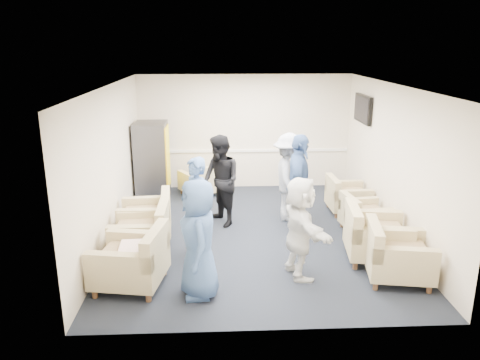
{
  "coord_description": "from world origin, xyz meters",
  "views": [
    {
      "loc": [
        -0.62,
        -7.97,
        3.4
      ],
      "look_at": [
        -0.24,
        0.2,
        0.99
      ],
      "focal_mm": 35.0,
      "sensor_mm": 36.0,
      "label": 1
    }
  ],
  "objects_px": {
    "armchair_left_near": "(134,262)",
    "armchair_right_midfar": "(362,217)",
    "armchair_corner": "(201,182)",
    "person_back_right": "(289,177)",
    "person_front_left": "(199,239)",
    "armchair_right_near": "(394,256)",
    "person_back_left": "(220,181)",
    "vending_machine": "(152,161)",
    "armchair_right_far": "(345,197)",
    "person_front_right": "(300,227)",
    "armchair_right_midnear": "(373,237)",
    "person_mid_right": "(299,185)",
    "armchair_left_far": "(149,219)",
    "armchair_left_mid": "(144,234)",
    "person_mid_left": "(196,208)"
  },
  "relations": [
    {
      "from": "person_mid_right",
      "to": "person_back_right",
      "type": "bearing_deg",
      "value": 18.97
    },
    {
      "from": "armchair_corner",
      "to": "armchair_left_mid",
      "type": "bearing_deg",
      "value": 43.61
    },
    {
      "from": "armchair_right_midfar",
      "to": "armchair_left_near",
      "type": "bearing_deg",
      "value": 107.71
    },
    {
      "from": "person_back_left",
      "to": "person_mid_right",
      "type": "height_order",
      "value": "person_mid_right"
    },
    {
      "from": "armchair_right_near",
      "to": "armchair_corner",
      "type": "relative_size",
      "value": 1.0
    },
    {
      "from": "armchair_left_mid",
      "to": "armchair_corner",
      "type": "height_order",
      "value": "armchair_left_mid"
    },
    {
      "from": "armchair_left_mid",
      "to": "person_back_right",
      "type": "distance_m",
      "value": 3.06
    },
    {
      "from": "armchair_right_midfar",
      "to": "armchair_corner",
      "type": "xyz_separation_m",
      "value": [
        -3.05,
        2.36,
        -0.0
      ]
    },
    {
      "from": "armchair_left_mid",
      "to": "armchair_right_near",
      "type": "bearing_deg",
      "value": 74.92
    },
    {
      "from": "person_mid_right",
      "to": "person_front_right",
      "type": "distance_m",
      "value": 1.66
    },
    {
      "from": "person_back_left",
      "to": "person_back_right",
      "type": "distance_m",
      "value": 1.36
    },
    {
      "from": "armchair_right_midnear",
      "to": "person_back_right",
      "type": "xyz_separation_m",
      "value": [
        -1.1,
        1.85,
        0.49
      ]
    },
    {
      "from": "armchair_right_midfar",
      "to": "person_mid_right",
      "type": "height_order",
      "value": "person_mid_right"
    },
    {
      "from": "armchair_corner",
      "to": "person_mid_right",
      "type": "distance_m",
      "value": 3.03
    },
    {
      "from": "armchair_left_near",
      "to": "vending_machine",
      "type": "distance_m",
      "value": 4.02
    },
    {
      "from": "person_front_right",
      "to": "person_back_right",
      "type": "bearing_deg",
      "value": -15.1
    },
    {
      "from": "armchair_corner",
      "to": "person_back_right",
      "type": "xyz_separation_m",
      "value": [
        1.78,
        -1.61,
        0.56
      ]
    },
    {
      "from": "person_back_left",
      "to": "person_mid_right",
      "type": "relative_size",
      "value": 0.94
    },
    {
      "from": "person_front_left",
      "to": "armchair_right_midnear",
      "type": "bearing_deg",
      "value": 101.62
    },
    {
      "from": "armchair_right_near",
      "to": "armchair_right_midfar",
      "type": "distance_m",
      "value": 1.78
    },
    {
      "from": "armchair_right_near",
      "to": "person_mid_right",
      "type": "bearing_deg",
      "value": 42.01
    },
    {
      "from": "armchair_left_near",
      "to": "armchair_right_midfar",
      "type": "distance_m",
      "value": 4.28
    },
    {
      "from": "armchair_left_mid",
      "to": "person_mid_left",
      "type": "height_order",
      "value": "person_mid_left"
    },
    {
      "from": "person_front_left",
      "to": "person_mid_right",
      "type": "xyz_separation_m",
      "value": [
        1.72,
        2.14,
        0.09
      ]
    },
    {
      "from": "armchair_right_midnear",
      "to": "armchair_corner",
      "type": "relative_size",
      "value": 1.01
    },
    {
      "from": "vending_machine",
      "to": "person_front_left",
      "type": "relative_size",
      "value": 1.03
    },
    {
      "from": "person_front_right",
      "to": "armchair_left_near",
      "type": "bearing_deg",
      "value": 84.51
    },
    {
      "from": "armchair_left_near",
      "to": "armchair_corner",
      "type": "distance_m",
      "value": 4.26
    },
    {
      "from": "vending_machine",
      "to": "person_back_left",
      "type": "bearing_deg",
      "value": -47.43
    },
    {
      "from": "armchair_corner",
      "to": "vending_machine",
      "type": "relative_size",
      "value": 0.61
    },
    {
      "from": "armchair_left_far",
      "to": "armchair_corner",
      "type": "xyz_separation_m",
      "value": [
        0.85,
        2.39,
        -0.05
      ]
    },
    {
      "from": "person_front_left",
      "to": "armchair_right_near",
      "type": "bearing_deg",
      "value": 88.21
    },
    {
      "from": "armchair_right_near",
      "to": "person_front_left",
      "type": "relative_size",
      "value": 0.63
    },
    {
      "from": "armchair_right_midnear",
      "to": "armchair_left_far",
      "type": "bearing_deg",
      "value": 81.22
    },
    {
      "from": "armchair_left_near",
      "to": "person_front_right",
      "type": "bearing_deg",
      "value": 104.88
    },
    {
      "from": "armchair_right_midfar",
      "to": "vending_machine",
      "type": "distance_m",
      "value": 4.67
    },
    {
      "from": "armchair_right_midnear",
      "to": "person_front_left",
      "type": "height_order",
      "value": "person_front_left"
    },
    {
      "from": "armchair_left_near",
      "to": "armchair_right_near",
      "type": "xyz_separation_m",
      "value": [
        3.81,
        0.05,
        -0.01
      ]
    },
    {
      "from": "vending_machine",
      "to": "armchair_left_near",
      "type": "bearing_deg",
      "value": -86.55
    },
    {
      "from": "armchair_left_mid",
      "to": "armchair_corner",
      "type": "distance_m",
      "value": 3.23
    },
    {
      "from": "armchair_right_midfar",
      "to": "person_front_left",
      "type": "bearing_deg",
      "value": 118.21
    },
    {
      "from": "armchair_left_far",
      "to": "armchair_right_near",
      "type": "bearing_deg",
      "value": 60.46
    },
    {
      "from": "armchair_corner",
      "to": "vending_machine",
      "type": "xyz_separation_m",
      "value": [
        -1.06,
        -0.2,
        0.56
      ]
    },
    {
      "from": "vending_machine",
      "to": "armchair_right_far",
      "type": "bearing_deg",
      "value": -14.67
    },
    {
      "from": "armchair_corner",
      "to": "person_back_left",
      "type": "bearing_deg",
      "value": 72.01
    },
    {
      "from": "person_front_left",
      "to": "person_mid_right",
      "type": "bearing_deg",
      "value": 132.9
    },
    {
      "from": "armchair_left_near",
      "to": "armchair_left_far",
      "type": "distance_m",
      "value": 1.79
    },
    {
      "from": "armchair_left_near",
      "to": "person_front_right",
      "type": "xyz_separation_m",
      "value": [
        2.42,
        0.22,
        0.4
      ]
    },
    {
      "from": "armchair_corner",
      "to": "armchair_right_near",
      "type": "bearing_deg",
      "value": 94.4
    },
    {
      "from": "person_front_left",
      "to": "armchair_left_near",
      "type": "bearing_deg",
      "value": -114.8
    }
  ]
}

